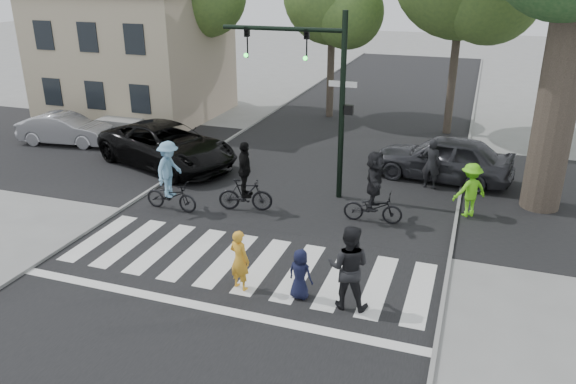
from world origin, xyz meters
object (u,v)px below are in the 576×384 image
(pedestrian_adult, at_px, (349,267))
(car_grey, at_px, (443,158))
(traffic_signal, at_px, (317,79))
(cyclist_mid, at_px, (245,183))
(cyclist_left, at_px, (170,181))
(car_suv, at_px, (167,145))
(pedestrian_woman, at_px, (240,260))
(car_silver, at_px, (65,129))
(pedestrian_child, at_px, (300,274))
(cyclist_right, at_px, (374,191))

(pedestrian_adult, xyz_separation_m, car_grey, (1.31, 9.14, -0.17))
(traffic_signal, relative_size, cyclist_mid, 2.67)
(cyclist_left, bearing_deg, traffic_signal, 35.18)
(pedestrian_adult, height_order, car_suv, pedestrian_adult)
(pedestrian_woman, height_order, car_silver, pedestrian_woman)
(pedestrian_child, bearing_deg, traffic_signal, -64.53)
(pedestrian_woman, relative_size, pedestrian_adult, 0.76)
(pedestrian_adult, height_order, cyclist_mid, cyclist_mid)
(pedestrian_child, height_order, car_grey, car_grey)
(car_suv, distance_m, car_grey, 10.32)
(pedestrian_adult, xyz_separation_m, cyclist_left, (-6.55, 3.53, -0.02))
(pedestrian_child, height_order, cyclist_mid, cyclist_mid)
(pedestrian_child, height_order, cyclist_right, cyclist_right)
(traffic_signal, distance_m, pedestrian_child, 7.26)
(traffic_signal, bearing_deg, car_silver, 169.98)
(traffic_signal, xyz_separation_m, cyclist_left, (-3.91, -2.76, -2.92))
(pedestrian_child, relative_size, pedestrian_adult, 0.62)
(pedestrian_adult, height_order, car_silver, pedestrian_adult)
(cyclist_mid, relative_size, cyclist_right, 1.00)
(cyclist_mid, xyz_separation_m, car_silver, (-10.23, 4.12, -0.26))
(traffic_signal, distance_m, car_silver, 12.52)
(pedestrian_child, relative_size, cyclist_left, 0.55)
(cyclist_left, height_order, car_grey, cyclist_left)
(car_grey, bearing_deg, car_silver, -79.95)
(pedestrian_adult, bearing_deg, car_grey, -101.41)
(pedestrian_woman, height_order, pedestrian_adult, pedestrian_adult)
(traffic_signal, relative_size, pedestrian_woman, 3.94)
(traffic_signal, xyz_separation_m, car_suv, (-6.20, 0.97, -3.08))
(traffic_signal, xyz_separation_m, pedestrian_woman, (0.04, -6.38, -3.14))
(cyclist_mid, bearing_deg, pedestrian_woman, -68.47)
(pedestrian_adult, distance_m, car_grey, 9.24)
(car_suv, bearing_deg, cyclist_left, -127.91)
(car_grey, bearing_deg, cyclist_mid, -41.83)
(pedestrian_child, distance_m, cyclist_left, 6.49)
(cyclist_left, xyz_separation_m, cyclist_right, (6.20, 1.18, 0.02))
(cyclist_left, height_order, car_suv, cyclist_left)
(cyclist_mid, bearing_deg, car_grey, 40.83)
(traffic_signal, xyz_separation_m, cyclist_mid, (-1.69, -2.01, -2.98))
(car_silver, height_order, car_grey, car_grey)
(pedestrian_woman, distance_m, pedestrian_child, 1.49)
(pedestrian_woman, relative_size, cyclist_right, 0.68)
(pedestrian_woman, xyz_separation_m, pedestrian_adult, (2.60, 0.09, 0.24))
(pedestrian_woman, relative_size, car_grey, 0.31)
(pedestrian_woman, relative_size, car_suv, 0.26)
(cyclist_left, bearing_deg, pedestrian_child, -33.15)
(cyclist_mid, bearing_deg, pedestrian_child, -53.27)
(pedestrian_adult, relative_size, car_suv, 0.34)
(traffic_signal, relative_size, pedestrian_adult, 2.99)
(car_suv, bearing_deg, car_grey, -58.97)
(cyclist_right, relative_size, car_suv, 0.38)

